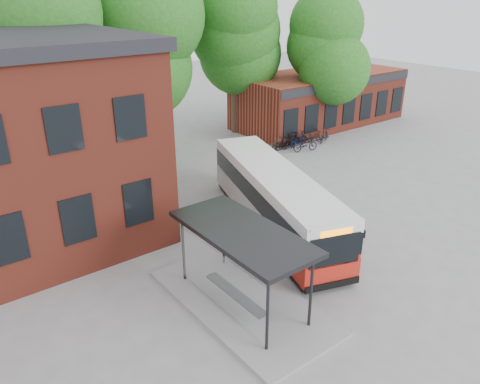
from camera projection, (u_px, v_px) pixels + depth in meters
ground at (312, 251)px, 19.63m from camera, size 100.00×100.00×0.00m
shop_row at (320, 98)px, 37.36m from camera, size 14.00×6.20×4.00m
bus_shelter at (242, 268)px, 15.81m from camera, size 3.60×7.00×2.90m
bike_rail at (303, 146)px, 31.99m from camera, size 5.20×0.10×0.38m
tree_0 at (32, 79)px, 25.68m from camera, size 7.92×7.92×11.00m
tree_1 at (140, 70)px, 30.44m from camera, size 7.92×7.92×10.40m
tree_2 at (235, 58)px, 33.50m from camera, size 7.92×7.92×11.00m
tree_3 at (323, 70)px, 33.73m from camera, size 7.04×7.04×9.28m
city_bus at (275, 200)px, 21.01m from camera, size 5.62×10.99×2.75m
bicycle_0 at (279, 145)px, 31.29m from camera, size 1.82×1.02×0.90m
bicycle_1 at (279, 144)px, 31.56m from camera, size 1.53×0.66×0.89m
bicycle_2 at (305, 145)px, 31.33m from camera, size 1.87×1.05×0.93m
bicycle_3 at (291, 140)px, 31.95m from camera, size 1.86×0.72×1.09m
bicycle_4 at (297, 141)px, 32.27m from camera, size 1.59×0.79×0.80m
bicycle_5 at (298, 138)px, 32.50m from camera, size 1.72×0.55×1.02m
bicycle_6 at (313, 137)px, 33.17m from camera, size 1.69×1.00×0.84m
bicycle_7 at (324, 136)px, 33.22m from camera, size 1.63×1.03×0.95m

